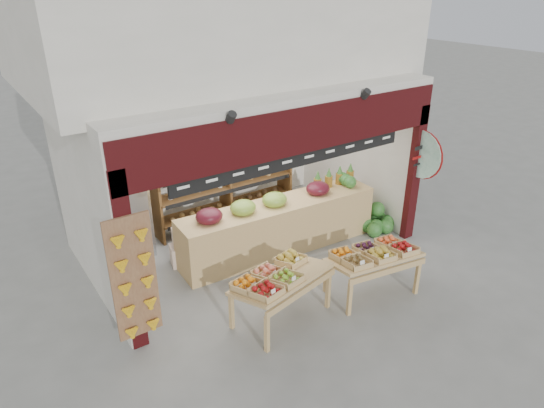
{
  "coord_description": "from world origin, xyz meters",
  "views": [
    {
      "loc": [
        -4.24,
        -6.49,
        4.71
      ],
      "look_at": [
        0.1,
        -0.2,
        1.09
      ],
      "focal_mm": 32.0,
      "sensor_mm": 36.0,
      "label": 1
    }
  ],
  "objects": [
    {
      "name": "watermelon_pile",
      "position": [
        2.45,
        -0.49,
        0.21
      ],
      "size": [
        0.82,
        0.77,
        0.58
      ],
      "color": "#194D1A",
      "rests_on": "ground"
    },
    {
      "name": "display_table_right",
      "position": [
        0.81,
        -2.0,
        0.72
      ],
      "size": [
        1.52,
        1.0,
        0.93
      ],
      "color": "tan",
      "rests_on": "ground"
    },
    {
      "name": "cardboard_stack",
      "position": [
        -1.07,
        0.52,
        0.25
      ],
      "size": [
        1.07,
        0.77,
        0.68
      ],
      "color": "silver",
      "rests_on": "ground"
    },
    {
      "name": "ground",
      "position": [
        0.0,
        0.0,
        0.0
      ],
      "size": [
        60.0,
        60.0,
        0.0
      ],
      "primitive_type": "plane",
      "color": "slate",
      "rests_on": "ground"
    },
    {
      "name": "back_shelving",
      "position": [
        0.16,
        1.57,
        1.13
      ],
      "size": [
        3.05,
        0.5,
        1.88
      ],
      "color": "brown",
      "rests_on": "ground"
    },
    {
      "name": "shop_structure",
      "position": [
        0.0,
        1.61,
        3.92
      ],
      "size": [
        6.36,
        5.12,
        5.4
      ],
      "color": "silver",
      "rests_on": "ground"
    },
    {
      "name": "mid_counter",
      "position": [
        0.36,
        -0.03,
        0.52
      ],
      "size": [
        3.88,
        0.97,
        1.19
      ],
      "color": "tan",
      "rests_on": "ground"
    },
    {
      "name": "gift_sign",
      "position": [
        2.75,
        -1.15,
        1.75
      ],
      "size": [
        0.04,
        0.93,
        0.92
      ],
      "color": "silver",
      "rests_on": "ground"
    },
    {
      "name": "banana_board",
      "position": [
        -2.73,
        -1.17,
        1.12
      ],
      "size": [
        0.6,
        0.15,
        1.8
      ],
      "color": "#8C623F",
      "rests_on": "ground"
    },
    {
      "name": "refrigerator",
      "position": [
        -1.99,
        1.46,
        0.98
      ],
      "size": [
        0.78,
        0.78,
        1.96
      ],
      "primitive_type": "cube",
      "rotation": [
        0.0,
        0.0,
        -0.02
      ],
      "color": "#B2B5B9",
      "rests_on": "ground"
    },
    {
      "name": "display_table_left",
      "position": [
        -0.87,
        -1.69,
        0.74
      ],
      "size": [
        1.62,
        1.12,
        0.96
      ],
      "color": "tan",
      "rests_on": "ground"
    }
  ]
}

